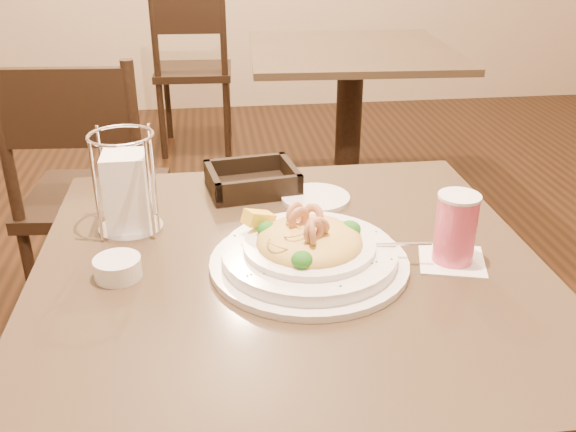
{
  "coord_description": "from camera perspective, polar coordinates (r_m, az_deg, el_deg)",
  "views": [
    {
      "loc": [
        -0.13,
        -0.99,
        1.29
      ],
      "look_at": [
        0.0,
        0.02,
        0.8
      ],
      "focal_mm": 40.0,
      "sensor_mm": 36.0,
      "label": 1
    }
  ],
  "objects": [
    {
      "name": "dining_chair_near",
      "position": [
        2.08,
        -17.14,
        2.11
      ],
      "size": [
        0.45,
        0.45,
        0.93
      ],
      "rotation": [
        0.0,
        0.0,
        3.06
      ],
      "color": "black",
      "rests_on": "ground"
    },
    {
      "name": "drink_glass",
      "position": [
        1.16,
        14.68,
        -1.12
      ],
      "size": [
        0.14,
        0.14,
        0.13
      ],
      "rotation": [
        0.0,
        0.0,
        -0.27
      ],
      "color": "white",
      "rests_on": "main_table"
    },
    {
      "name": "dining_chair_far",
      "position": [
        3.7,
        -8.48,
        13.14
      ],
      "size": [
        0.44,
        0.44,
        0.93
      ],
      "rotation": [
        0.0,
        0.0,
        3.09
      ],
      "color": "black",
      "rests_on": "ground"
    },
    {
      "name": "pasta_bowl",
      "position": [
        1.12,
        1.87,
        -3.05
      ],
      "size": [
        0.39,
        0.35,
        0.11
      ],
      "rotation": [
        0.0,
        0.0,
        -0.35
      ],
      "color": "white",
      "rests_on": "main_table"
    },
    {
      "name": "side_plate",
      "position": [
        1.38,
        2.47,
        1.62
      ],
      "size": [
        0.15,
        0.15,
        0.01
      ],
      "primitive_type": "cylinder",
      "rotation": [
        0.0,
        0.0,
        -0.03
      ],
      "color": "white",
      "rests_on": "main_table"
    },
    {
      "name": "bread_basket",
      "position": [
        1.43,
        -3.19,
        3.07
      ],
      "size": [
        0.21,
        0.18,
        0.05
      ],
      "rotation": [
        0.0,
        0.0,
        0.15
      ],
      "color": "black",
      "rests_on": "main_table"
    },
    {
      "name": "main_table",
      "position": [
        1.28,
        0.12,
        -12.94
      ],
      "size": [
        0.9,
        0.9,
        0.72
      ],
      "color": "black",
      "rests_on": "ground"
    },
    {
      "name": "napkin_caddy",
      "position": [
        1.26,
        -14.14,
        2.3
      ],
      "size": [
        0.12,
        0.12,
        0.2
      ],
      "rotation": [
        0.0,
        0.0,
        0.15
      ],
      "color": "silver",
      "rests_on": "main_table"
    },
    {
      "name": "butter_ramekin",
      "position": [
        1.13,
        -14.9,
        -4.47
      ],
      "size": [
        0.08,
        0.08,
        0.04
      ],
      "primitive_type": "cylinder",
      "rotation": [
        0.0,
        0.0,
        -0.01
      ],
      "color": "white",
      "rests_on": "main_table"
    },
    {
      "name": "background_table",
      "position": [
        3.02,
        5.49,
        10.38
      ],
      "size": [
        0.95,
        0.95,
        0.72
      ],
      "rotation": [
        0.0,
        0.0,
        -0.05
      ],
      "color": "black",
      "rests_on": "ground"
    }
  ]
}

